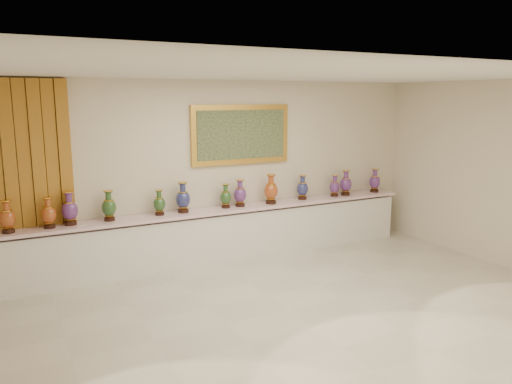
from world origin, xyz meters
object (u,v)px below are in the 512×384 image
(vase_0, at_px, (7,218))
(vase_1, at_px, (49,214))
(counter, at_px, (218,236))
(vase_2, at_px, (70,210))

(vase_0, height_order, vase_1, vase_0)
(counter, relative_size, vase_2, 14.81)
(counter, height_order, vase_2, vase_2)
(counter, relative_size, vase_0, 16.01)
(vase_1, height_order, vase_2, vase_2)
(counter, distance_m, vase_1, 2.69)
(vase_0, relative_size, vase_1, 1.02)
(vase_2, bearing_deg, vase_0, -175.16)
(counter, relative_size, vase_1, 16.38)
(vase_1, relative_size, vase_2, 0.90)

